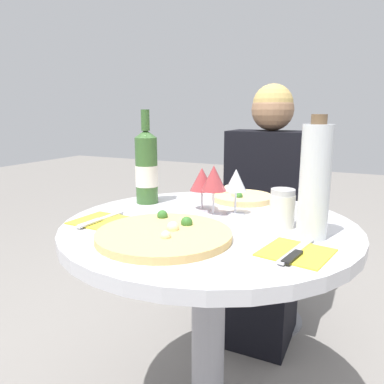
# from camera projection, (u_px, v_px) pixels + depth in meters

# --- Properties ---
(dining_table) EXTENTS (0.87, 0.87, 0.73)m
(dining_table) POSITION_uv_depth(u_px,v_px,m) (209.00, 268.00, 1.15)
(dining_table) COLOR gray
(dining_table) RESTS_ON ground_plane
(chair_behind_diner) EXTENTS (0.43, 0.43, 0.85)m
(chair_behind_diner) POSITION_uv_depth(u_px,v_px,m) (270.00, 239.00, 1.91)
(chair_behind_diner) COLOR slate
(chair_behind_diner) RESTS_ON ground_plane
(seated_diner) EXTENTS (0.39, 0.44, 1.18)m
(seated_diner) POSITION_uv_depth(u_px,v_px,m) (264.00, 225.00, 1.76)
(seated_diner) COLOR black
(seated_diner) RESTS_ON ground_plane
(pizza_large) EXTENTS (0.36, 0.36, 0.04)m
(pizza_large) POSITION_uv_depth(u_px,v_px,m) (164.00, 234.00, 0.98)
(pizza_large) COLOR #DBB26B
(pizza_large) RESTS_ON dining_table
(pizza_small_far) EXTENTS (0.23, 0.23, 0.05)m
(pizza_small_far) POSITION_uv_depth(u_px,v_px,m) (242.00, 197.00, 1.40)
(pizza_small_far) COLOR #E5C17F
(pizza_small_far) RESTS_ON dining_table
(wine_bottle) EXTENTS (0.08, 0.08, 0.33)m
(wine_bottle) POSITION_uv_depth(u_px,v_px,m) (147.00, 167.00, 1.34)
(wine_bottle) COLOR #38602D
(wine_bottle) RESTS_ON dining_table
(tall_carafe) EXTENTS (0.08, 0.08, 0.32)m
(tall_carafe) POSITION_uv_depth(u_px,v_px,m) (315.00, 181.00, 0.96)
(tall_carafe) COLOR silver
(tall_carafe) RESTS_ON dining_table
(sugar_shaker) EXTENTS (0.07, 0.07, 0.11)m
(sugar_shaker) POSITION_uv_depth(u_px,v_px,m) (282.00, 208.00, 1.07)
(sugar_shaker) COLOR silver
(sugar_shaker) RESTS_ON dining_table
(wine_glass_center) EXTENTS (0.08, 0.08, 0.16)m
(wine_glass_center) POSITION_uv_depth(u_px,v_px,m) (214.00, 179.00, 1.18)
(wine_glass_center) COLOR silver
(wine_glass_center) RESTS_ON dining_table
(wine_glass_back_right) EXTENTS (0.07, 0.07, 0.15)m
(wine_glass_back_right) POSITION_uv_depth(u_px,v_px,m) (236.00, 181.00, 1.19)
(wine_glass_back_right) COLOR silver
(wine_glass_back_right) RESTS_ON dining_table
(wine_glass_back_left) EXTENTS (0.08, 0.08, 0.14)m
(wine_glass_back_left) POSITION_uv_depth(u_px,v_px,m) (202.00, 180.00, 1.24)
(wine_glass_back_left) COLOR silver
(wine_glass_back_left) RESTS_ON dining_table
(place_setting_left) EXTENTS (0.16, 0.19, 0.01)m
(place_setting_left) POSITION_uv_depth(u_px,v_px,m) (100.00, 221.00, 1.13)
(place_setting_left) COLOR yellow
(place_setting_left) RESTS_ON dining_table
(place_setting_right) EXTENTS (0.18, 0.19, 0.01)m
(place_setting_right) POSITION_uv_depth(u_px,v_px,m) (296.00, 252.00, 0.87)
(place_setting_right) COLOR yellow
(place_setting_right) RESTS_ON dining_table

